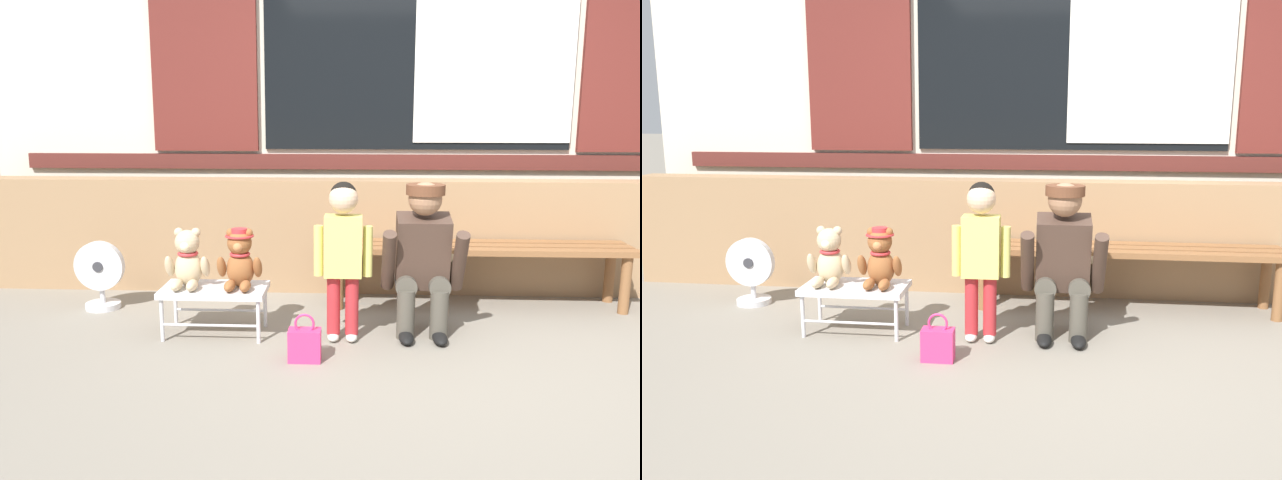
{
  "view_description": "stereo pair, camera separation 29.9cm",
  "coord_description": "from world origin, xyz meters",
  "views": [
    {
      "loc": [
        -0.47,
        -3.44,
        1.37
      ],
      "look_at": [
        -0.7,
        0.62,
        0.55
      ],
      "focal_mm": 36.56,
      "sensor_mm": 36.0,
      "label": 1
    },
    {
      "loc": [
        -0.17,
        -3.41,
        1.37
      ],
      "look_at": [
        -0.7,
        0.62,
        0.55
      ],
      "focal_mm": 36.56,
      "sensor_mm": 36.0,
      "label": 2
    }
  ],
  "objects": [
    {
      "name": "shop_facade",
      "position": [
        0.0,
        1.94,
        1.75
      ],
      "size": [
        6.88,
        0.26,
        3.48
      ],
      "color": "beige",
      "rests_on": "ground"
    },
    {
      "name": "wooden_bench_long",
      "position": [
        0.39,
        1.06,
        0.37
      ],
      "size": [
        2.1,
        0.4,
        0.44
      ],
      "color": "brown",
      "rests_on": "ground"
    },
    {
      "name": "ground_plane",
      "position": [
        0.0,
        0.0,
        0.0
      ],
      "size": [
        60.0,
        60.0,
        0.0
      ],
      "primitive_type": "plane",
      "color": "gray"
    },
    {
      "name": "handbag_on_ground",
      "position": [
        -0.74,
        -0.04,
        0.1
      ],
      "size": [
        0.18,
        0.11,
        0.27
      ],
      "color": "#E53370",
      "rests_on": "ground"
    },
    {
      "name": "small_display_bench",
      "position": [
        -1.33,
        0.37,
        0.27
      ],
      "size": [
        0.64,
        0.36,
        0.3
      ],
      "color": "silver",
      "rests_on": "ground"
    },
    {
      "name": "child_standing",
      "position": [
        -0.54,
        0.3,
        0.59
      ],
      "size": [
        0.35,
        0.18,
        0.96
      ],
      "color": "#B7282D",
      "rests_on": "ground"
    },
    {
      "name": "brick_low_wall",
      "position": [
        0.0,
        1.43,
        0.42
      ],
      "size": [
        6.75,
        0.25,
        0.85
      ],
      "primitive_type": "cube",
      "color": "#997551",
      "rests_on": "ground"
    },
    {
      "name": "teddy_bear_with_hat",
      "position": [
        -1.17,
        0.37,
        0.47
      ],
      "size": [
        0.28,
        0.27,
        0.36
      ],
      "color": "#93562D",
      "rests_on": "small_display_bench"
    },
    {
      "name": "floor_fan",
      "position": [
        -2.23,
        0.83,
        0.24
      ],
      "size": [
        0.34,
        0.24,
        0.48
      ],
      "color": "silver",
      "rests_on": "ground"
    },
    {
      "name": "adult_crouching",
      "position": [
        -0.05,
        0.44,
        0.48
      ],
      "size": [
        0.5,
        0.49,
        0.95
      ],
      "color": "#4C473D",
      "rests_on": "ground"
    },
    {
      "name": "teddy_bear_plain",
      "position": [
        -1.49,
        0.37,
        0.46
      ],
      "size": [
        0.28,
        0.26,
        0.36
      ],
      "color": "#CCB289",
      "rests_on": "small_display_bench"
    }
  ]
}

